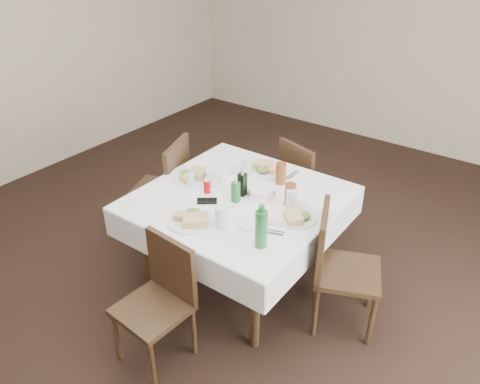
{
  "coord_description": "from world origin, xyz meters",
  "views": [
    {
      "loc": [
        1.7,
        -2.11,
        2.49
      ],
      "look_at": [
        -0.02,
        0.22,
        0.8
      ],
      "focal_mm": 35.0,
      "sensor_mm": 36.0,
      "label": 1
    }
  ],
  "objects_px": {
    "water_n": "(247,167)",
    "bread_basket": "(261,193)",
    "green_bottle": "(261,228)",
    "oil_cruet_green": "(236,191)",
    "water_s": "(221,217)",
    "ketchup_bottle": "(207,186)",
    "water_w": "(191,181)",
    "chair_south": "(162,293)",
    "water_e": "(291,199)",
    "oil_cruet_dark": "(242,183)",
    "chair_north": "(303,181)",
    "chair_west": "(167,185)",
    "coffee_mug": "(212,177)",
    "dining_table": "(239,206)",
    "chair_east": "(336,262)"
  },
  "relations": [
    {
      "from": "ketchup_bottle",
      "to": "bread_basket",
      "type": "bearing_deg",
      "value": 27.8
    },
    {
      "from": "chair_south",
      "to": "ketchup_bottle",
      "type": "height_order",
      "value": "ketchup_bottle"
    },
    {
      "from": "chair_south",
      "to": "bread_basket",
      "type": "bearing_deg",
      "value": 84.35
    },
    {
      "from": "water_n",
      "to": "oil_cruet_green",
      "type": "relative_size",
      "value": 0.67
    },
    {
      "from": "water_e",
      "to": "bread_basket",
      "type": "bearing_deg",
      "value": 179.08
    },
    {
      "from": "water_e",
      "to": "oil_cruet_green",
      "type": "bearing_deg",
      "value": -155.77
    },
    {
      "from": "chair_north",
      "to": "chair_west",
      "type": "relative_size",
      "value": 0.92
    },
    {
      "from": "water_w",
      "to": "green_bottle",
      "type": "height_order",
      "value": "green_bottle"
    },
    {
      "from": "oil_cruet_dark",
      "to": "coffee_mug",
      "type": "relative_size",
      "value": 1.46
    },
    {
      "from": "chair_north",
      "to": "ketchup_bottle",
      "type": "distance_m",
      "value": 1.09
    },
    {
      "from": "oil_cruet_green",
      "to": "green_bottle",
      "type": "distance_m",
      "value": 0.55
    },
    {
      "from": "ketchup_bottle",
      "to": "green_bottle",
      "type": "distance_m",
      "value": 0.75
    },
    {
      "from": "water_s",
      "to": "bread_basket",
      "type": "distance_m",
      "value": 0.48
    },
    {
      "from": "water_e",
      "to": "oil_cruet_dark",
      "type": "relative_size",
      "value": 0.65
    },
    {
      "from": "chair_north",
      "to": "bread_basket",
      "type": "distance_m",
      "value": 0.88
    },
    {
      "from": "water_w",
      "to": "chair_south",
      "type": "bearing_deg",
      "value": -61.86
    },
    {
      "from": "chair_east",
      "to": "green_bottle",
      "type": "bearing_deg",
      "value": -126.99
    },
    {
      "from": "dining_table",
      "to": "chair_east",
      "type": "bearing_deg",
      "value": 2.73
    },
    {
      "from": "chair_south",
      "to": "bread_basket",
      "type": "height_order",
      "value": "chair_south"
    },
    {
      "from": "chair_north",
      "to": "green_bottle",
      "type": "bearing_deg",
      "value": -71.76
    },
    {
      "from": "green_bottle",
      "to": "coffee_mug",
      "type": "bearing_deg",
      "value": 149.43
    },
    {
      "from": "chair_north",
      "to": "coffee_mug",
      "type": "bearing_deg",
      "value": -109.37
    },
    {
      "from": "chair_east",
      "to": "coffee_mug",
      "type": "distance_m",
      "value": 1.11
    },
    {
      "from": "water_s",
      "to": "water_e",
      "type": "relative_size",
      "value": 1.05
    },
    {
      "from": "water_w",
      "to": "bread_basket",
      "type": "xyz_separation_m",
      "value": [
        0.49,
        0.21,
        -0.03
      ]
    },
    {
      "from": "water_n",
      "to": "green_bottle",
      "type": "xyz_separation_m",
      "value": [
        0.61,
        -0.71,
        0.06
      ]
    },
    {
      "from": "chair_north",
      "to": "chair_east",
      "type": "bearing_deg",
      "value": -49.42
    },
    {
      "from": "green_bottle",
      "to": "chair_west",
      "type": "bearing_deg",
      "value": 159.12
    },
    {
      "from": "oil_cruet_dark",
      "to": "coffee_mug",
      "type": "xyz_separation_m",
      "value": [
        -0.29,
        0.01,
        -0.04
      ]
    },
    {
      "from": "chair_east",
      "to": "ketchup_bottle",
      "type": "distance_m",
      "value": 1.06
    },
    {
      "from": "water_s",
      "to": "coffee_mug",
      "type": "height_order",
      "value": "water_s"
    },
    {
      "from": "chair_north",
      "to": "water_s",
      "type": "height_order",
      "value": "water_s"
    },
    {
      "from": "chair_west",
      "to": "water_n",
      "type": "bearing_deg",
      "value": 17.6
    },
    {
      "from": "ketchup_bottle",
      "to": "water_s",
      "type": "bearing_deg",
      "value": -38.64
    },
    {
      "from": "oil_cruet_green",
      "to": "water_s",
      "type": "bearing_deg",
      "value": -69.42
    },
    {
      "from": "dining_table",
      "to": "coffee_mug",
      "type": "distance_m",
      "value": 0.31
    },
    {
      "from": "water_n",
      "to": "water_w",
      "type": "height_order",
      "value": "water_n"
    },
    {
      "from": "chair_south",
      "to": "chair_east",
      "type": "relative_size",
      "value": 0.94
    },
    {
      "from": "chair_south",
      "to": "chair_west",
      "type": "relative_size",
      "value": 0.9
    },
    {
      "from": "water_n",
      "to": "coffee_mug",
      "type": "relative_size",
      "value": 0.88
    },
    {
      "from": "water_n",
      "to": "bread_basket",
      "type": "distance_m",
      "value": 0.36
    },
    {
      "from": "oil_cruet_dark",
      "to": "water_w",
      "type": "bearing_deg",
      "value": -158.85
    },
    {
      "from": "chair_east",
      "to": "chair_west",
      "type": "xyz_separation_m",
      "value": [
        -1.62,
        0.06,
        0.02
      ]
    },
    {
      "from": "chair_north",
      "to": "coffee_mug",
      "type": "distance_m",
      "value": 0.98
    },
    {
      "from": "chair_west",
      "to": "coffee_mug",
      "type": "bearing_deg",
      "value": -5.73
    },
    {
      "from": "water_n",
      "to": "water_e",
      "type": "height_order",
      "value": "water_e"
    },
    {
      "from": "chair_east",
      "to": "ketchup_bottle",
      "type": "xyz_separation_m",
      "value": [
        -1.01,
        -0.12,
        0.3
      ]
    },
    {
      "from": "dining_table",
      "to": "coffee_mug",
      "type": "xyz_separation_m",
      "value": [
        -0.28,
        0.05,
        0.13
      ]
    },
    {
      "from": "water_n",
      "to": "green_bottle",
      "type": "bearing_deg",
      "value": -49.09
    },
    {
      "from": "chair_south",
      "to": "chair_west",
      "type": "height_order",
      "value": "chair_west"
    }
  ]
}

